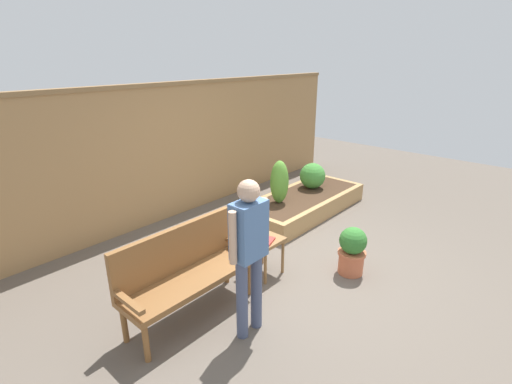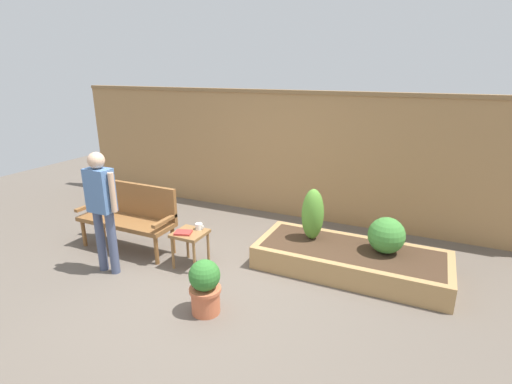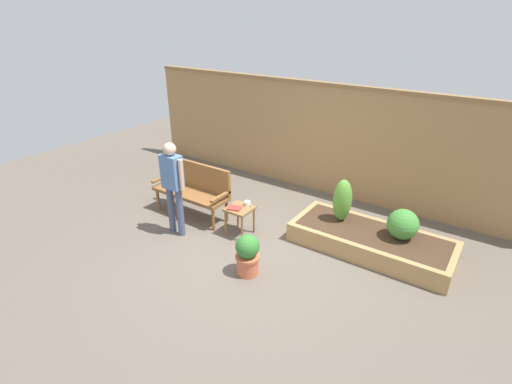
{
  "view_description": "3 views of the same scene",
  "coord_description": "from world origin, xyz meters",
  "px_view_note": "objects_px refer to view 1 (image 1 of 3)",
  "views": [
    {
      "loc": [
        -3.39,
        -2.31,
        2.55
      ],
      "look_at": [
        0.1,
        0.79,
        0.83
      ],
      "focal_mm": 26.24,
      "sensor_mm": 36.0,
      "label": 1
    },
    {
      "loc": [
        2.37,
        -3.51,
        2.49
      ],
      "look_at": [
        0.24,
        1.07,
        0.87
      ],
      "focal_mm": 27.07,
      "sensor_mm": 36.0,
      "label": 2
    },
    {
      "loc": [
        3.0,
        -4.11,
        3.34
      ],
      "look_at": [
        -0.13,
        0.45,
        0.74
      ],
      "focal_mm": 27.16,
      "sensor_mm": 36.0,
      "label": 3
    }
  ],
  "objects_px": {
    "potted_boxwood": "(352,250)",
    "shrub_far_corner": "(312,176)",
    "side_table": "(264,244)",
    "shrub_near_bench": "(279,182)",
    "book_on_table": "(266,241)",
    "garden_bench": "(184,267)",
    "person_by_bench": "(249,246)",
    "cup_on_table": "(259,230)"
  },
  "relations": [
    {
      "from": "shrub_near_bench",
      "to": "shrub_far_corner",
      "type": "relative_size",
      "value": 1.54
    },
    {
      "from": "book_on_table",
      "to": "potted_boxwood",
      "type": "relative_size",
      "value": 0.34
    },
    {
      "from": "book_on_table",
      "to": "garden_bench",
      "type": "bearing_deg",
      "value": 151.19
    },
    {
      "from": "cup_on_table",
      "to": "shrub_far_corner",
      "type": "relative_size",
      "value": 0.28
    },
    {
      "from": "cup_on_table",
      "to": "shrub_near_bench",
      "type": "distance_m",
      "value": 1.51
    },
    {
      "from": "potted_boxwood",
      "to": "shrub_near_bench",
      "type": "height_order",
      "value": "shrub_near_bench"
    },
    {
      "from": "garden_bench",
      "to": "shrub_near_bench",
      "type": "xyz_separation_m",
      "value": [
        2.47,
        0.74,
        0.1
      ]
    },
    {
      "from": "book_on_table",
      "to": "shrub_far_corner",
      "type": "bearing_deg",
      "value": 3.05
    },
    {
      "from": "cup_on_table",
      "to": "potted_boxwood",
      "type": "height_order",
      "value": "potted_boxwood"
    },
    {
      "from": "garden_bench",
      "to": "side_table",
      "type": "distance_m",
      "value": 1.11
    },
    {
      "from": "shrub_near_bench",
      "to": "shrub_far_corner",
      "type": "height_order",
      "value": "shrub_near_bench"
    },
    {
      "from": "book_on_table",
      "to": "person_by_bench",
      "type": "relative_size",
      "value": 0.13
    },
    {
      "from": "shrub_near_bench",
      "to": "person_by_bench",
      "type": "distance_m",
      "value": 2.67
    },
    {
      "from": "book_on_table",
      "to": "shrub_far_corner",
      "type": "height_order",
      "value": "shrub_far_corner"
    },
    {
      "from": "garden_bench",
      "to": "cup_on_table",
      "type": "distance_m",
      "value": 1.16
    },
    {
      "from": "garden_bench",
      "to": "potted_boxwood",
      "type": "distance_m",
      "value": 2.05
    },
    {
      "from": "person_by_bench",
      "to": "shrub_near_bench",
      "type": "bearing_deg",
      "value": 32.28
    },
    {
      "from": "cup_on_table",
      "to": "shrub_far_corner",
      "type": "height_order",
      "value": "shrub_far_corner"
    },
    {
      "from": "shrub_far_corner",
      "to": "shrub_near_bench",
      "type": "bearing_deg",
      "value": 180.0
    },
    {
      "from": "potted_boxwood",
      "to": "shrub_far_corner",
      "type": "distance_m",
      "value": 2.31
    },
    {
      "from": "person_by_bench",
      "to": "potted_boxwood",
      "type": "bearing_deg",
      "value": -8.26
    },
    {
      "from": "book_on_table",
      "to": "shrub_near_bench",
      "type": "bearing_deg",
      "value": 14.82
    },
    {
      "from": "book_on_table",
      "to": "side_table",
      "type": "bearing_deg",
      "value": 39.32
    },
    {
      "from": "book_on_table",
      "to": "shrub_far_corner",
      "type": "relative_size",
      "value": 0.46
    },
    {
      "from": "shrub_near_bench",
      "to": "shrub_far_corner",
      "type": "bearing_deg",
      "value": 0.0
    },
    {
      "from": "shrub_near_bench",
      "to": "person_by_bench",
      "type": "relative_size",
      "value": 0.45
    },
    {
      "from": "side_table",
      "to": "person_by_bench",
      "type": "distance_m",
      "value": 1.17
    },
    {
      "from": "shrub_near_bench",
      "to": "potted_boxwood",
      "type": "bearing_deg",
      "value": -111.54
    },
    {
      "from": "side_table",
      "to": "shrub_near_bench",
      "type": "xyz_separation_m",
      "value": [
        1.38,
        0.86,
        0.25
      ]
    },
    {
      "from": "potted_boxwood",
      "to": "person_by_bench",
      "type": "xyz_separation_m",
      "value": [
        -1.6,
        0.23,
        0.62
      ]
    },
    {
      "from": "garden_bench",
      "to": "cup_on_table",
      "type": "relative_size",
      "value": 11.33
    },
    {
      "from": "side_table",
      "to": "cup_on_table",
      "type": "relative_size",
      "value": 3.78
    },
    {
      "from": "garden_bench",
      "to": "potted_boxwood",
      "type": "relative_size",
      "value": 2.37
    },
    {
      "from": "person_by_bench",
      "to": "garden_bench",
      "type": "bearing_deg",
      "value": 108.27
    },
    {
      "from": "cup_on_table",
      "to": "shrub_far_corner",
      "type": "distance_m",
      "value": 2.38
    },
    {
      "from": "cup_on_table",
      "to": "book_on_table",
      "type": "distance_m",
      "value": 0.23
    },
    {
      "from": "side_table",
      "to": "shrub_near_bench",
      "type": "height_order",
      "value": "shrub_near_bench"
    },
    {
      "from": "garden_bench",
      "to": "side_table",
      "type": "height_order",
      "value": "garden_bench"
    },
    {
      "from": "garden_bench",
      "to": "shrub_far_corner",
      "type": "bearing_deg",
      "value": 12.16
    },
    {
      "from": "shrub_far_corner",
      "to": "person_by_bench",
      "type": "bearing_deg",
      "value": -156.05
    },
    {
      "from": "person_by_bench",
      "to": "shrub_far_corner",
      "type": "bearing_deg",
      "value": 23.95
    },
    {
      "from": "garden_bench",
      "to": "shrub_far_corner",
      "type": "relative_size",
      "value": 3.18
    }
  ]
}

